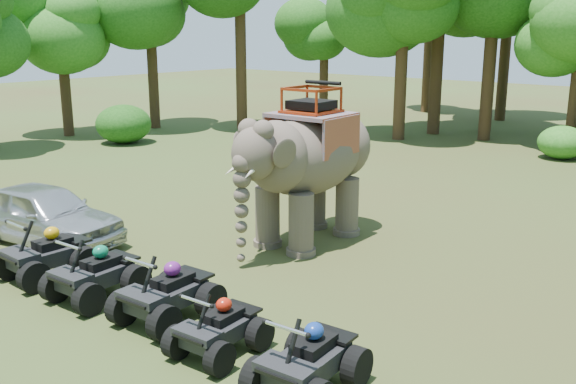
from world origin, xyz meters
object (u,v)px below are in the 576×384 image
at_px(atv_2, 167,286).
at_px(atv_3, 219,321).
at_px(elephant, 309,164).
at_px(parked_car, 45,214).
at_px(atv_4, 308,352).
at_px(atv_1, 95,267).
at_px(atv_0, 46,247).

bearing_deg(atv_2, atv_3, -13.33).
relative_size(elephant, atv_3, 3.02).
relative_size(parked_car, atv_4, 2.54).
height_order(parked_car, atv_3, parked_car).
relative_size(elephant, parked_car, 1.07).
bearing_deg(atv_4, atv_1, 175.76).
xyz_separation_m(elephant, parked_car, (-4.96, -4.41, -1.24)).
xyz_separation_m(atv_0, atv_1, (1.77, 0.03, -0.03)).
xyz_separation_m(parked_car, atv_2, (5.85, -0.96, -0.07)).
relative_size(atv_0, atv_4, 1.07).
distance_m(elephant, atv_2, 5.60).
bearing_deg(atv_4, parked_car, 168.21).
height_order(atv_1, atv_2, atv_2).
relative_size(atv_1, atv_2, 0.97).
relative_size(elephant, atv_4, 2.72).
height_order(parked_car, atv_4, parked_car).
xyz_separation_m(elephant, atv_1, (-0.99, -5.63, -1.33)).
xyz_separation_m(atv_0, atv_2, (3.65, 0.29, -0.01)).
relative_size(atv_1, atv_4, 1.02).
xyz_separation_m(atv_0, atv_4, (7.14, 0.06, -0.04)).
distance_m(atv_1, atv_4, 5.37).
distance_m(atv_1, atv_2, 1.90).
distance_m(parked_car, atv_1, 4.15).
distance_m(elephant, atv_3, 6.35).
distance_m(atv_0, atv_3, 5.30).
height_order(elephant, atv_1, elephant).
distance_m(atv_0, atv_1, 1.77).
bearing_deg(atv_0, parked_car, 151.56).
bearing_deg(atv_3, parked_car, 166.65).
bearing_deg(atv_1, atv_2, 4.06).
bearing_deg(atv_4, atv_3, 176.81).
height_order(atv_2, atv_4, atv_2).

